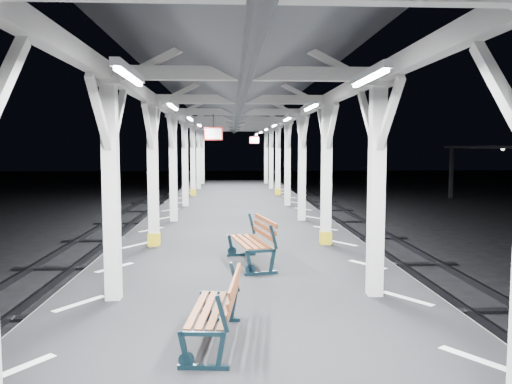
{
  "coord_description": "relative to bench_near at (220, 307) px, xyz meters",
  "views": [
    {
      "loc": [
        -0.22,
        -9.48,
        3.3
      ],
      "look_at": [
        0.39,
        2.7,
        2.2
      ],
      "focal_mm": 35.0,
      "sensor_mm": 36.0,
      "label": 1
    }
  ],
  "objects": [
    {
      "name": "canopy",
      "position": [
        0.36,
        3.76,
        3.13
      ],
      "size": [
        5.4,
        49.0,
        4.65
      ],
      "color": "silver",
      "rests_on": "platform"
    },
    {
      "name": "ground",
      "position": [
        0.36,
        3.78,
        -1.43
      ],
      "size": [
        120.0,
        120.0,
        0.0
      ],
      "primitive_type": "plane",
      "color": "black",
      "rests_on": "ground"
    },
    {
      "name": "platform",
      "position": [
        0.36,
        3.78,
        -0.93
      ],
      "size": [
        6.0,
        50.0,
        1.0
      ],
      "primitive_type": "cube",
      "color": "black",
      "rests_on": "ground"
    },
    {
      "name": "track_right",
      "position": [
        5.36,
        3.78,
        -1.35
      ],
      "size": [
        2.2,
        60.0,
        0.16
      ],
      "color": "#2D2D33",
      "rests_on": "ground"
    },
    {
      "name": "hazard_stripes_right",
      "position": [
        2.81,
        3.78,
        -0.43
      ],
      "size": [
        1.0,
        48.0,
        0.01
      ],
      "primitive_type": "cube",
      "color": "silver",
      "rests_on": "platform"
    },
    {
      "name": "hazard_stripes_left",
      "position": [
        -2.09,
        3.78,
        -0.43
      ],
      "size": [
        1.0,
        48.0,
        0.01
      ],
      "primitive_type": "cube",
      "color": "silver",
      "rests_on": "platform"
    },
    {
      "name": "bench_near",
      "position": [
        0.0,
        0.0,
        0.0
      ],
      "size": [
        0.7,
        1.54,
        0.81
      ],
      "rotation": [
        0.0,
        0.0,
        -0.1
      ],
      "color": "#0F242D",
      "rests_on": "platform"
    },
    {
      "name": "bench_mid",
      "position": [
        0.61,
        3.91,
        0.06
      ],
      "size": [
        0.95,
        1.79,
        0.92
      ],
      "rotation": [
        0.0,
        0.0,
        0.2
      ],
      "color": "#0F242D",
      "rests_on": "platform"
    }
  ]
}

